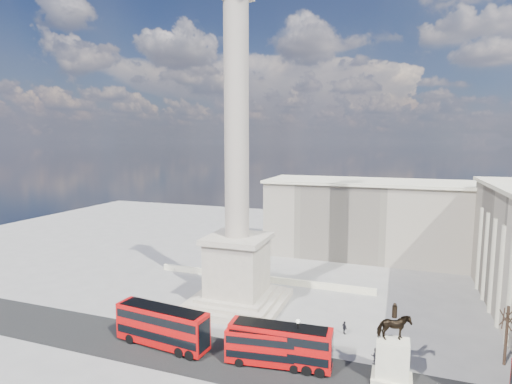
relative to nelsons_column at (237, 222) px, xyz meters
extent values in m
plane|color=gray|center=(0.00, -5.00, -12.92)|extent=(180.00, 180.00, 0.00)
cube|color=black|center=(5.00, -15.00, -12.91)|extent=(120.00, 9.00, 0.01)
cube|color=#BAAF9B|center=(0.00, 0.00, -12.42)|extent=(14.00, 14.00, 1.00)
cube|color=#BAAF9B|center=(0.00, 0.00, -11.67)|extent=(12.00, 12.00, 0.50)
cube|color=#BAAF9B|center=(0.00, 0.00, -11.17)|extent=(10.00, 10.00, 0.50)
cube|color=#BAAF9B|center=(0.00, 0.00, -6.92)|extent=(8.00, 8.00, 8.00)
cube|color=#BAAF9B|center=(0.00, 0.00, -2.52)|extent=(9.00, 9.00, 0.80)
cylinder|color=#A39687|center=(0.00, 0.00, 14.88)|extent=(3.60, 3.60, 34.00)
cube|color=beige|center=(0.00, 11.00, -12.37)|extent=(40.00, 0.60, 1.10)
cube|color=beige|center=(20.00, 35.00, -4.92)|extent=(50.00, 16.00, 16.00)
cube|color=beige|center=(20.00, 35.00, 3.38)|extent=(51.00, 17.00, 0.60)
cube|color=#BF0909|center=(-3.86, -14.75, -10.29)|extent=(12.38, 3.97, 4.48)
cube|color=black|center=(-3.86, -14.75, -11.09)|extent=(11.90, 3.98, 1.00)
cube|color=black|center=(-3.86, -14.75, -9.10)|extent=(11.90, 3.98, 1.00)
cube|color=black|center=(-3.86, -14.75, -8.02)|extent=(11.14, 3.57, 0.07)
cylinder|color=black|center=(-7.85, -14.35, -12.31)|extent=(1.50, 2.99, 1.22)
cylinder|color=black|center=(-0.47, -15.09, -12.31)|extent=(1.50, 2.99, 1.22)
cylinder|color=black|center=(0.98, -15.24, -12.31)|extent=(1.50, 2.99, 1.22)
cube|color=#BF0909|center=(9.85, -14.32, -10.75)|extent=(10.25, 3.60, 3.69)
cube|color=black|center=(9.85, -14.32, -11.41)|extent=(9.86, 3.61, 0.82)
cube|color=black|center=(9.85, -14.32, -9.77)|extent=(9.86, 3.61, 0.82)
cube|color=black|center=(9.85, -14.32, -8.88)|extent=(9.23, 3.24, 0.05)
cylinder|color=black|center=(6.56, -14.76, -12.42)|extent=(1.32, 2.51, 1.00)
cylinder|color=black|center=(12.63, -13.95, -12.42)|extent=(1.32, 2.51, 1.00)
cylinder|color=black|center=(13.82, -13.79, -12.42)|extent=(1.32, 2.51, 1.00)
cube|color=#BF0909|center=(10.85, -13.91, -10.43)|extent=(11.64, 3.28, 4.24)
cube|color=black|center=(10.85, -13.91, -11.19)|extent=(11.18, 3.32, 0.94)
cube|color=black|center=(10.85, -13.91, -9.31)|extent=(11.18, 3.32, 0.94)
cube|color=black|center=(10.85, -13.91, -8.28)|extent=(10.47, 2.96, 0.06)
cylinder|color=black|center=(7.06, -14.13, -12.34)|extent=(1.31, 2.80, 1.15)
cylinder|color=black|center=(14.06, -13.72, -12.34)|extent=(1.31, 2.80, 1.15)
cylinder|color=black|center=(15.44, -13.64, -12.34)|extent=(1.31, 2.80, 1.15)
cylinder|color=black|center=(12.88, -13.97, -12.70)|extent=(0.39, 0.39, 0.44)
cylinder|color=black|center=(12.88, -13.97, -10.28)|extent=(0.14, 0.14, 5.27)
cylinder|color=black|center=(12.88, -13.97, -7.74)|extent=(0.26, 0.26, 0.26)
sphere|color=silver|center=(12.88, -13.97, -7.43)|extent=(0.49, 0.49, 0.49)
cube|color=beige|center=(22.71, -12.82, -12.66)|extent=(4.09, 3.07, 0.51)
cube|color=beige|center=(22.71, -12.82, -10.67)|extent=(3.27, 2.25, 4.50)
imported|color=black|center=(22.71, -12.82, -7.03)|extent=(3.59, 2.59, 2.76)
cylinder|color=black|center=(22.71, -12.82, -5.35)|extent=(0.51, 0.51, 1.23)
sphere|color=black|center=(22.71, -12.82, -4.60)|extent=(0.37, 0.37, 0.37)
cylinder|color=#332319|center=(34.56, -5.38, -9.48)|extent=(0.32, 0.32, 6.87)
cylinder|color=#332319|center=(38.01, 11.67, -9.76)|extent=(0.27, 0.27, 6.31)
imported|color=black|center=(14.96, -6.77, -11.94)|extent=(0.85, 0.76, 1.95)
imported|color=black|center=(20.87, -10.10, -11.97)|extent=(0.99, 0.81, 1.90)
imported|color=black|center=(16.72, -4.09, -12.05)|extent=(1.01, 1.04, 1.74)
camera|label=1|loc=(22.49, -54.35, 11.90)|focal=28.00mm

